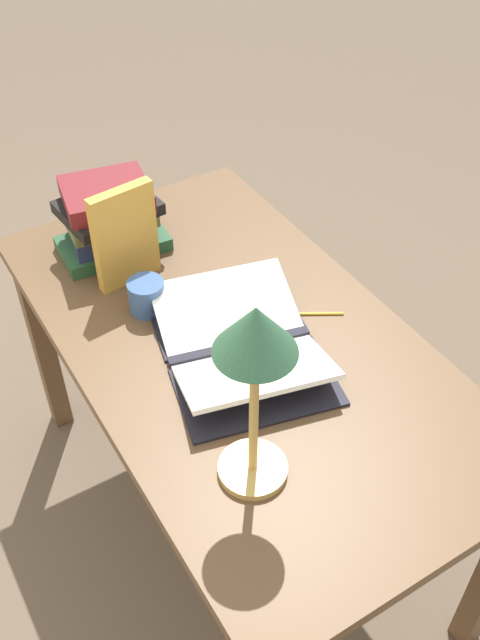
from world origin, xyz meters
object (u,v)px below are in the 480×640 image
at_px(reading_lamp, 255,353).
at_px(pencil, 314,314).
at_px(book_standing_upright, 125,237).
at_px(open_book, 240,343).
at_px(book_stack_tall, 110,219).
at_px(coffee_mug, 147,296).

height_order(reading_lamp, pencil, reading_lamp).
xyz_separation_m(book_standing_upright, reading_lamp, (-0.68, 0.05, 0.20)).
distance_m(open_book, book_standing_upright, 0.41).
xyz_separation_m(book_stack_tall, coffee_mug, (-0.27, 0.03, -0.06)).
bearing_deg(open_book, pencil, -74.10).
height_order(book_stack_tall, pencil, book_stack_tall).
distance_m(open_book, reading_lamp, 0.46).
distance_m(reading_lamp, pencil, 0.59).
relative_size(open_book, book_standing_upright, 1.98).
bearing_deg(coffee_mug, pencil, -124.56).
distance_m(book_standing_upright, pencil, 0.51).
distance_m(book_standing_upright, reading_lamp, 0.71).
bearing_deg(reading_lamp, coffee_mug, -3.83).
bearing_deg(book_stack_tall, coffee_mug, 174.37).
xyz_separation_m(open_book, book_standing_upright, (0.37, 0.11, 0.11)).
relative_size(open_book, pencil, 4.16).
bearing_deg(book_stack_tall, reading_lamp, 175.57).
bearing_deg(open_book, coffee_mug, 39.31).
bearing_deg(reading_lamp, book_standing_upright, -4.02).
bearing_deg(book_stack_tall, book_standing_upright, 173.63).
height_order(open_book, reading_lamp, reading_lamp).
distance_m(coffee_mug, pencil, 0.42).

